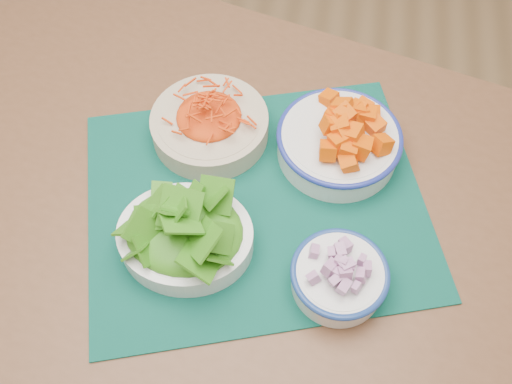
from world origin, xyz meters
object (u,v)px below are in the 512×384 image
(carrot_bowl, at_px, (209,121))
(squash_bowl, at_px, (340,136))
(table, at_px, (220,209))
(onion_bowl, at_px, (339,275))
(lettuce_bowl, at_px, (184,231))
(placemat, at_px, (256,202))

(carrot_bowl, xyz_separation_m, squash_bowl, (0.24, -0.01, 0.01))
(table, height_order, onion_bowl, onion_bowl)
(carrot_bowl, distance_m, lettuce_bowl, 0.24)
(table, bearing_deg, squash_bowl, 40.95)
(lettuce_bowl, bearing_deg, onion_bowl, -9.99)
(carrot_bowl, height_order, lettuce_bowl, lettuce_bowl)
(table, height_order, carrot_bowl, carrot_bowl)
(squash_bowl, relative_size, lettuce_bowl, 1.11)
(lettuce_bowl, bearing_deg, placemat, 43.04)
(placemat, relative_size, carrot_bowl, 2.18)
(table, relative_size, lettuce_bowl, 6.60)
(onion_bowl, bearing_deg, table, 144.79)
(placemat, xyz_separation_m, carrot_bowl, (-0.11, 0.13, 0.04))
(onion_bowl, bearing_deg, squash_bowl, 94.92)
(table, xyz_separation_m, placemat, (0.07, -0.03, 0.09))
(placemat, distance_m, lettuce_bowl, 0.15)
(placemat, xyz_separation_m, onion_bowl, (0.15, -0.13, 0.04))
(squash_bowl, height_order, lettuce_bowl, lettuce_bowl)
(squash_bowl, height_order, onion_bowl, squash_bowl)
(table, height_order, placemat, placemat)
(placemat, distance_m, squash_bowl, 0.19)
(table, xyz_separation_m, lettuce_bowl, (-0.02, -0.13, 0.14))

